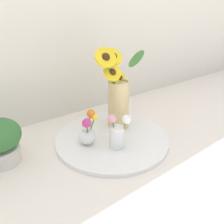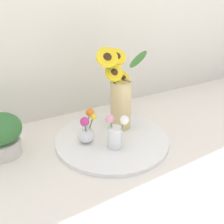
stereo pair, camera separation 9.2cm
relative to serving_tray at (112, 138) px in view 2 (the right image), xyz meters
name	(u,v)px [view 2 (the right image)]	position (x,y,z in m)	size (l,w,h in m)	color
ground_plane	(132,150)	(0.03, -0.11, -0.01)	(6.00, 6.00, 0.00)	silver
serving_tray	(112,138)	(0.00, 0.00, 0.00)	(0.50, 0.50, 0.02)	white
mason_jar_sunflowers	(120,96)	(0.08, 0.06, 0.17)	(0.22, 0.21, 0.38)	#D1B77A
vase_small_center	(115,133)	(-0.03, -0.07, 0.07)	(0.08, 0.08, 0.15)	white
vase_bulb_right	(86,130)	(-0.12, 0.01, 0.07)	(0.08, 0.08, 0.15)	white
potted_plant	(2,134)	(-0.42, 0.11, 0.09)	(0.15, 0.15, 0.18)	beige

